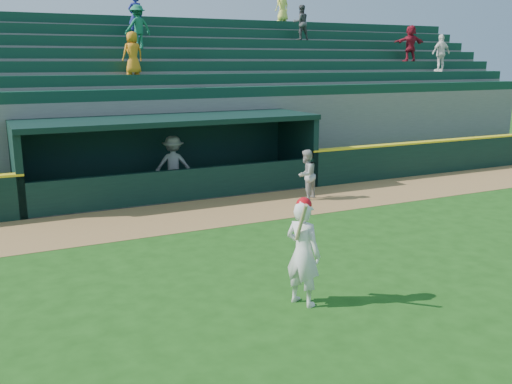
% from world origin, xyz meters
% --- Properties ---
extents(ground, '(120.00, 120.00, 0.00)m').
position_xyz_m(ground, '(0.00, 0.00, 0.00)').
color(ground, '#1A4912').
rests_on(ground, ground).
extents(warning_track, '(40.00, 3.00, 0.01)m').
position_xyz_m(warning_track, '(0.00, 4.90, 0.01)').
color(warning_track, olive).
rests_on(warning_track, ground).
extents(field_wall_right, '(15.50, 0.30, 1.20)m').
position_xyz_m(field_wall_right, '(12.25, 6.55, 0.60)').
color(field_wall_right, black).
rests_on(field_wall_right, ground).
extents(wall_stripe_right, '(15.50, 0.32, 0.06)m').
position_xyz_m(wall_stripe_right, '(12.25, 6.55, 1.23)').
color(wall_stripe_right, yellow).
rests_on(wall_stripe_right, field_wall_right).
extents(dugout_player_front, '(0.95, 0.89, 1.55)m').
position_xyz_m(dugout_player_front, '(3.43, 5.08, 0.78)').
color(dugout_player_front, '#A9A9A3').
rests_on(dugout_player_front, ground).
extents(dugout_player_inside, '(1.36, 1.07, 1.85)m').
position_xyz_m(dugout_player_inside, '(0.07, 7.77, 0.93)').
color(dugout_player_inside, '#A3A29D').
rests_on(dugout_player_inside, ground).
extents(dugout, '(9.40, 2.80, 2.46)m').
position_xyz_m(dugout, '(0.00, 8.00, 1.36)').
color(dugout, slate).
rests_on(dugout, ground).
extents(stands, '(34.50, 6.25, 7.40)m').
position_xyz_m(stands, '(0.03, 12.57, 2.39)').
color(stands, slate).
rests_on(stands, ground).
extents(batter_at_plate, '(0.68, 0.88, 1.95)m').
position_xyz_m(batter_at_plate, '(-0.66, -1.58, 0.97)').
color(batter_at_plate, silver).
rests_on(batter_at_plate, ground).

